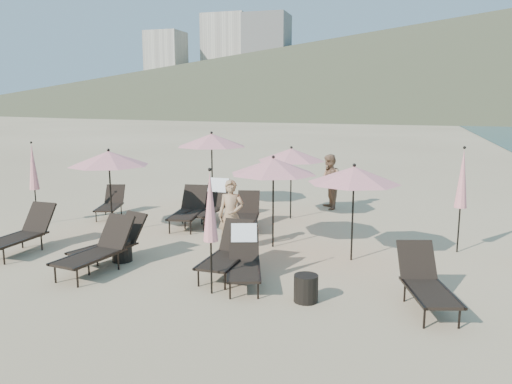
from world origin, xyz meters
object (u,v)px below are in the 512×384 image
(umbrella_closed_1, at_px, (462,179))
(umbrella_open_4, at_px, (291,155))
(umbrella_closed_0, at_px, (210,207))
(lounger_5, at_px, (426,282))
(umbrella_open_2, at_px, (354,175))
(lounger_8, at_px, (210,203))
(umbrella_open_0, at_px, (109,158))
(lounger_6, at_px, (111,203))
(lounger_7, at_px, (189,209))
(umbrella_open_1, at_px, (273,166))
(lounger_1, at_px, (97,249))
(lounger_3, at_px, (227,252))
(side_table_1, at_px, (306,288))
(lounger_2, at_px, (112,242))
(umbrella_open_3, at_px, (212,140))
(lounger_9, at_px, (247,213))
(umbrella_closed_2, at_px, (33,167))
(lounger_4, at_px, (244,258))
(beachgoer_b, at_px, (329,182))
(side_table_0, at_px, (122,251))
(beachgoer_a, at_px, (231,215))
(lounger_0, at_px, (22,232))

(umbrella_closed_1, bearing_deg, umbrella_open_4, 153.90)
(umbrella_closed_0, bearing_deg, lounger_5, 7.42)
(umbrella_open_2, xyz_separation_m, umbrella_open_4, (-2.21, 3.53, 0.02))
(umbrella_open_2, bearing_deg, umbrella_closed_1, 30.41)
(lounger_8, relative_size, umbrella_open_0, 0.86)
(lounger_6, distance_m, umbrella_open_2, 7.93)
(lounger_7, bearing_deg, lounger_5, -41.24)
(umbrella_open_0, bearing_deg, lounger_8, 43.40)
(umbrella_closed_0, bearing_deg, umbrella_open_1, 85.26)
(lounger_1, xyz_separation_m, umbrella_open_4, (2.64, 5.84, 1.43))
(lounger_3, height_order, side_table_1, lounger_3)
(lounger_2, xyz_separation_m, lounger_5, (6.40, -0.55, -0.00))
(umbrella_open_3, xyz_separation_m, umbrella_closed_1, (7.39, -3.17, -0.50))
(lounger_9, relative_size, umbrella_closed_2, 0.74)
(lounger_2, height_order, lounger_4, lounger_4)
(umbrella_closed_1, relative_size, beachgoer_b, 1.38)
(umbrella_open_3, relative_size, umbrella_closed_2, 1.06)
(umbrella_open_3, distance_m, umbrella_closed_0, 7.82)
(lounger_4, distance_m, side_table_0, 3.00)
(umbrella_open_4, xyz_separation_m, umbrella_closed_1, (4.48, -2.19, -0.20))
(lounger_4, xyz_separation_m, side_table_0, (-2.96, 0.45, -0.25))
(umbrella_open_0, bearing_deg, beachgoer_a, -8.87)
(lounger_4, relative_size, umbrella_open_0, 0.77)
(lounger_3, bearing_deg, lounger_7, 126.30)
(lounger_4, bearing_deg, lounger_3, 125.74)
(lounger_0, height_order, lounger_9, lounger_0)
(umbrella_closed_0, relative_size, umbrella_closed_2, 0.97)
(lounger_7, distance_m, side_table_0, 3.32)
(lounger_8, bearing_deg, side_table_0, -93.44)
(lounger_6, bearing_deg, beachgoer_a, -43.24)
(lounger_7, bearing_deg, umbrella_open_0, -151.21)
(umbrella_open_0, distance_m, umbrella_open_2, 6.37)
(umbrella_open_0, bearing_deg, umbrella_closed_0, -37.67)
(lounger_3, xyz_separation_m, umbrella_open_0, (-4.08, 2.17, 1.52))
(lounger_9, height_order, side_table_1, lounger_9)
(umbrella_open_4, xyz_separation_m, side_table_1, (1.73, -6.11, -1.67))
(side_table_0, bearing_deg, lounger_9, 64.04)
(lounger_4, bearing_deg, umbrella_open_2, 29.59)
(lounger_1, bearing_deg, lounger_6, 128.78)
(lounger_2, xyz_separation_m, umbrella_closed_0, (2.73, -1.02, 1.13))
(lounger_2, relative_size, umbrella_closed_0, 0.80)
(lounger_9, relative_size, side_table_1, 3.68)
(lounger_8, distance_m, umbrella_open_1, 3.37)
(umbrella_open_4, relative_size, beachgoer_a, 1.30)
(lounger_7, xyz_separation_m, lounger_9, (1.63, 0.20, -0.05))
(side_table_1, bearing_deg, lounger_4, 156.86)
(umbrella_open_3, bearing_deg, lounger_9, -51.22)
(umbrella_open_3, height_order, beachgoer_b, umbrella_open_3)
(umbrella_open_0, distance_m, umbrella_open_1, 4.43)
(lounger_9, bearing_deg, umbrella_open_1, -65.13)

